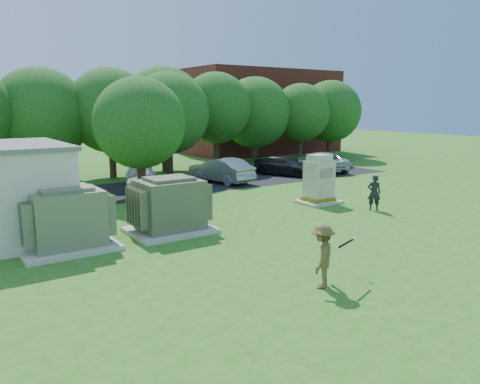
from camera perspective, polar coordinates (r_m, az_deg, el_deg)
ground at (r=15.61m, az=8.35°, el=-6.93°), size 120.00×120.00×0.00m
brick_building at (r=47.22m, az=2.38°, el=9.74°), size 15.00×8.00×8.00m
parking_strip at (r=30.19m, az=0.83°, el=1.68°), size 20.00×6.00×0.01m
transformer_left at (r=16.26m, az=-20.38°, el=-3.24°), size 3.00×2.40×2.07m
transformer_right at (r=17.46m, az=-8.55°, el=-1.76°), size 3.00×2.40×2.07m
generator_cabinet at (r=22.72m, az=9.59°, el=1.20°), size 1.93×1.58×2.35m
picnic_table at (r=22.35m, az=-7.65°, el=-0.38°), size 1.71×1.28×0.73m
batter at (r=12.30m, az=9.99°, el=-7.68°), size 1.25×1.15×1.69m
person_by_generator at (r=21.75m, az=16.04°, el=-0.08°), size 0.69×0.68×1.60m
person_at_picnic at (r=21.31m, az=-6.70°, el=-0.01°), size 0.82×0.67×1.56m
car_white at (r=26.79m, az=-11.93°, el=1.88°), size 3.07×4.60×1.46m
car_silver_a at (r=28.58m, az=-2.35°, el=2.68°), size 2.39×4.75×1.50m
car_dark at (r=31.67m, az=5.46°, el=3.19°), size 3.38×4.66×1.25m
car_silver_b at (r=33.95m, az=9.73°, el=3.68°), size 3.43×5.36×1.38m
batting_equipment at (r=12.65m, az=12.50°, el=-6.08°), size 1.50×0.60×0.17m
tree_row at (r=31.73m, az=-12.39°, el=9.40°), size 41.30×13.30×7.30m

